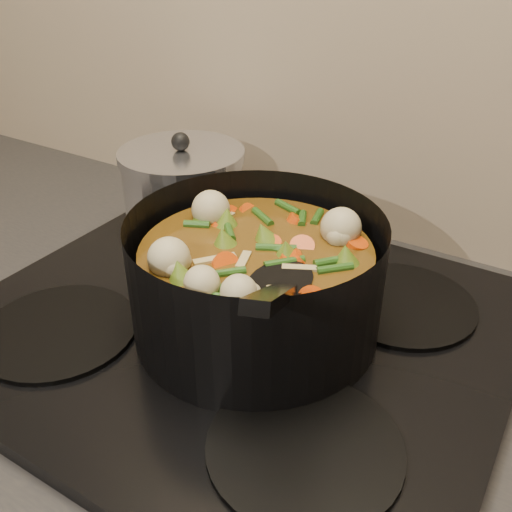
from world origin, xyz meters
The scene contains 3 objects.
stovetop centered at (0.00, 1.93, 0.92)m, with size 0.62×0.54×0.03m.
stockpot centered at (0.03, 1.93, 1.00)m, with size 0.32×0.37×0.21m.
saucepan centered at (-0.19, 2.09, 0.99)m, with size 0.18×0.18×0.15m.
Camera 1 is at (0.31, 1.48, 1.34)m, focal length 40.00 mm.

